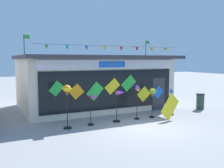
# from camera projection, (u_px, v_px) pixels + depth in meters

# --- Properties ---
(ground_plane) EXTENTS (80.00, 80.00, 0.00)m
(ground_plane) POSITION_uv_depth(u_px,v_px,m) (143.00, 127.00, 11.54)
(ground_plane) COLOR gray
(kite_shop_building) EXTENTS (9.37, 6.51, 4.56)m
(kite_shop_building) POSITION_uv_depth(u_px,v_px,m) (93.00, 81.00, 16.54)
(kite_shop_building) COLOR beige
(kite_shop_building) RESTS_ON ground_plane
(wind_spinner_far_left) EXTENTS (0.37, 0.37, 1.99)m
(wind_spinner_far_left) POSITION_uv_depth(u_px,v_px,m) (67.00, 95.00, 11.21)
(wind_spinner_far_left) COLOR black
(wind_spinner_far_left) RESTS_ON ground_plane
(wind_spinner_left) EXTENTS (0.57, 0.31, 1.45)m
(wind_spinner_left) POSITION_uv_depth(u_px,v_px,m) (93.00, 105.00, 11.92)
(wind_spinner_left) COLOR black
(wind_spinner_left) RESTS_ON ground_plane
(wind_spinner_center_left) EXTENTS (0.70, 0.39, 1.59)m
(wind_spinner_center_left) POSITION_uv_depth(u_px,v_px,m) (120.00, 100.00, 12.54)
(wind_spinner_center_left) COLOR black
(wind_spinner_center_left) RESTS_ON ground_plane
(wind_spinner_center_right) EXTENTS (0.34, 0.30, 1.81)m
(wind_spinner_center_right) POSITION_uv_depth(u_px,v_px,m) (137.00, 98.00, 13.00)
(wind_spinner_center_right) COLOR black
(wind_spinner_center_right) RESTS_ON ground_plane
(wind_spinner_right) EXTENTS (0.35, 0.35, 1.61)m
(wind_spinner_right) POSITION_uv_depth(u_px,v_px,m) (152.00, 94.00, 13.41)
(wind_spinner_right) COLOR black
(wind_spinner_right) RESTS_ON ground_plane
(wind_spinner_far_right) EXTENTS (0.38, 0.38, 1.51)m
(wind_spinner_far_right) POSITION_uv_depth(u_px,v_px,m) (171.00, 101.00, 14.11)
(wind_spinner_far_right) COLOR black
(wind_spinner_far_right) RESTS_ON ground_plane
(trash_bin) EXTENTS (0.52, 0.52, 1.00)m
(trash_bin) POSITION_uv_depth(u_px,v_px,m) (200.00, 101.00, 15.75)
(trash_bin) COLOR #2D4238
(trash_bin) RESTS_ON ground_plane
(display_kite_on_ground) EXTENTS (1.38, 0.30, 1.38)m
(display_kite_on_ground) POSITION_uv_depth(u_px,v_px,m) (170.00, 107.00, 12.94)
(display_kite_on_ground) COLOR yellow
(display_kite_on_ground) RESTS_ON ground_plane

